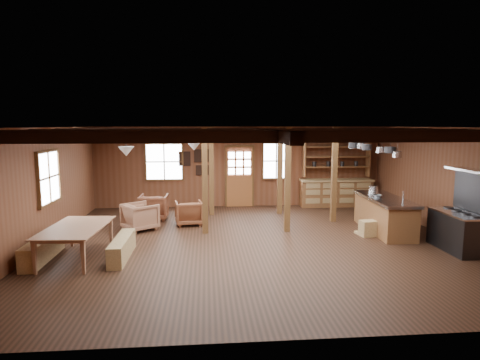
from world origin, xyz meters
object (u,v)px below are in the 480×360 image
object	(u,v)px
kitchen_island	(384,214)
armchair_c	(140,217)
armchair_a	(154,207)
armchair_b	(189,213)
commercial_range	(462,224)
dining_table	(79,243)

from	to	relation	value
kitchen_island	armchair_c	bearing A→B (deg)	175.80
armchair_a	armchair_b	size ratio (longest dim) A/B	1.11
commercial_range	dining_table	bearing A→B (deg)	179.30
kitchen_island	armchair_b	distance (m)	5.41
dining_table	armchair_c	bearing A→B (deg)	-18.38
armchair_b	armchair_c	bearing A→B (deg)	11.45
commercial_range	dining_table	distance (m)	8.55
kitchen_island	commercial_range	bearing A→B (deg)	-56.70
commercial_range	armchair_b	size ratio (longest dim) A/B	2.46
dining_table	armchair_c	xyz separation A→B (m)	(0.92, 2.34, 0.02)
armchair_b	armchair_c	xyz separation A→B (m)	(-1.30, -0.48, 0.03)
armchair_b	armchair_c	size ratio (longest dim) A/B	0.93
armchair_a	commercial_range	bearing A→B (deg)	155.22
kitchen_island	armchair_a	world-z (taller)	kitchen_island
dining_table	commercial_range	bearing A→B (deg)	-87.50
commercial_range	armchair_b	distance (m)	6.97
armchair_b	armchair_c	world-z (taller)	armchair_c
commercial_range	armchair_a	distance (m)	8.26
armchair_b	kitchen_island	bearing A→B (deg)	158.54
armchair_c	kitchen_island	bearing A→B (deg)	-132.78
kitchen_island	armchair_b	world-z (taller)	kitchen_island
kitchen_island	armchair_c	world-z (taller)	kitchen_island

